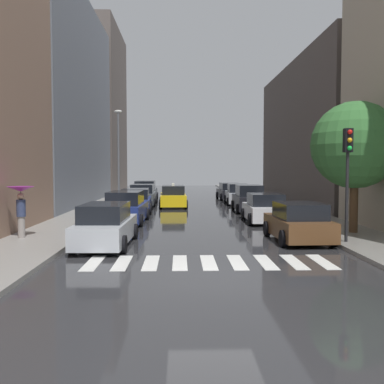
# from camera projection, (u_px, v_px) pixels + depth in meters

# --- Properties ---
(ground_plane) EXTENTS (28.00, 72.00, 0.04)m
(ground_plane) POSITION_uv_depth(u_px,v_px,m) (191.00, 204.00, 35.67)
(ground_plane) COLOR #2A2A2D
(sidewalk_left) EXTENTS (3.00, 72.00, 0.15)m
(sidewalk_left) POSITION_uv_depth(u_px,v_px,m) (111.00, 203.00, 35.48)
(sidewalk_left) COLOR gray
(sidewalk_left) RESTS_ON ground
(sidewalk_right) EXTENTS (3.00, 72.00, 0.15)m
(sidewalk_right) POSITION_uv_depth(u_px,v_px,m) (270.00, 203.00, 35.85)
(sidewalk_right) COLOR gray
(sidewalk_right) RESTS_ON ground
(crosswalk_stripes) EXTENTS (7.65, 2.20, 0.01)m
(crosswalk_stripes) POSITION_uv_depth(u_px,v_px,m) (209.00, 262.00, 13.67)
(crosswalk_stripes) COLOR silver
(crosswalk_stripes) RESTS_ON ground
(building_left_mid) EXTENTS (6.00, 20.10, 16.10)m
(building_left_mid) POSITION_uv_depth(u_px,v_px,m) (51.00, 103.00, 34.37)
(building_left_mid) COLOR slate
(building_left_mid) RESTS_ON ground
(building_left_far) EXTENTS (6.00, 13.27, 19.25)m
(building_left_far) POSITION_uv_depth(u_px,v_px,m) (95.00, 112.00, 51.97)
(building_left_far) COLOR #564C47
(building_left_far) RESTS_ON ground
(building_right_mid) EXTENTS (6.00, 21.40, 11.37)m
(building_right_mid) POSITION_uv_depth(u_px,v_px,m) (325.00, 134.00, 35.61)
(building_right_mid) COLOR #564C47
(building_right_mid) RESTS_ON ground
(parked_car_left_nearest) EXTENTS (2.09, 4.72, 1.63)m
(parked_car_left_nearest) POSITION_uv_depth(u_px,v_px,m) (106.00, 226.00, 16.53)
(parked_car_left_nearest) COLOR #B2B7BF
(parked_car_left_nearest) RESTS_ON ground
(parked_car_left_second) EXTENTS (2.26, 4.60, 1.72)m
(parked_car_left_second) POSITION_uv_depth(u_px,v_px,m) (126.00, 208.00, 23.23)
(parked_car_left_second) COLOR navy
(parked_car_left_second) RESTS_ON ground
(parked_car_left_third) EXTENTS (2.28, 4.59, 1.58)m
(parked_car_left_third) POSITION_uv_depth(u_px,v_px,m) (136.00, 201.00, 28.81)
(parked_car_left_third) COLOR navy
(parked_car_left_third) RESTS_ON ground
(parked_car_left_fourth) EXTENTS (2.16, 4.48, 1.67)m
(parked_car_left_fourth) POSITION_uv_depth(u_px,v_px,m) (143.00, 196.00, 34.10)
(parked_car_left_fourth) COLOR #474C51
(parked_car_left_fourth) RESTS_ON ground
(parked_car_left_fifth) EXTENTS (2.16, 4.73, 1.77)m
(parked_car_left_fifth) POSITION_uv_depth(u_px,v_px,m) (145.00, 191.00, 39.41)
(parked_car_left_fifth) COLOR #474C51
(parked_car_left_fifth) RESTS_ON ground
(parked_car_right_nearest) EXTENTS (2.24, 4.13, 1.56)m
(parked_car_right_nearest) POSITION_uv_depth(u_px,v_px,m) (298.00, 223.00, 17.65)
(parked_car_right_nearest) COLOR brown
(parked_car_right_nearest) RESTS_ON ground
(parked_car_right_second) EXTENTS (2.19, 4.07, 1.58)m
(parked_car_right_second) POSITION_uv_depth(u_px,v_px,m) (265.00, 209.00, 23.57)
(parked_car_right_second) COLOR silver
(parked_car_right_second) RESTS_ON ground
(parked_car_right_third) EXTENTS (2.07, 4.59, 1.81)m
(parked_car_right_third) POSITION_uv_depth(u_px,v_px,m) (249.00, 199.00, 29.37)
(parked_car_right_third) COLOR black
(parked_car_right_third) RESTS_ON ground
(parked_car_right_fourth) EXTENTS (2.10, 4.59, 1.67)m
(parked_car_right_fourth) POSITION_uv_depth(u_px,v_px,m) (238.00, 195.00, 35.31)
(parked_car_right_fourth) COLOR #B2B7BF
(parked_car_right_fourth) RESTS_ON ground
(parked_car_right_fifth) EXTENTS (2.28, 4.61, 1.54)m
(parked_car_right_fifth) POSITION_uv_depth(u_px,v_px,m) (230.00, 192.00, 40.52)
(parked_car_right_fifth) COLOR black
(parked_car_right_fifth) RESTS_ON ground
(taxi_midroad) EXTENTS (2.19, 4.64, 1.81)m
(taxi_midroad) POSITION_uv_depth(u_px,v_px,m) (173.00, 197.00, 32.75)
(taxi_midroad) COLOR yellow
(taxi_midroad) RESTS_ON ground
(pedestrian_foreground) EXTENTS (1.08, 1.08, 2.07)m
(pedestrian_foreground) POSITION_uv_depth(u_px,v_px,m) (21.00, 200.00, 17.51)
(pedestrian_foreground) COLOR gray
(pedestrian_foreground) RESTS_ON sidewalk_left
(street_tree_right) EXTENTS (3.77, 3.77, 5.68)m
(street_tree_right) POSITION_uv_depth(u_px,v_px,m) (355.00, 145.00, 18.84)
(street_tree_right) COLOR #513823
(street_tree_right) RESTS_ON sidewalk_right
(traffic_light_right_corner) EXTENTS (0.30, 0.42, 4.30)m
(traffic_light_right_corner) POSITION_uv_depth(u_px,v_px,m) (348.00, 159.00, 16.45)
(traffic_light_right_corner) COLOR black
(traffic_light_right_corner) RESTS_ON sidewalk_right
(lamp_post_left) EXTENTS (0.60, 0.28, 7.18)m
(lamp_post_left) POSITION_uv_depth(u_px,v_px,m) (118.00, 150.00, 33.18)
(lamp_post_left) COLOR #595B60
(lamp_post_left) RESTS_ON sidewalk_left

